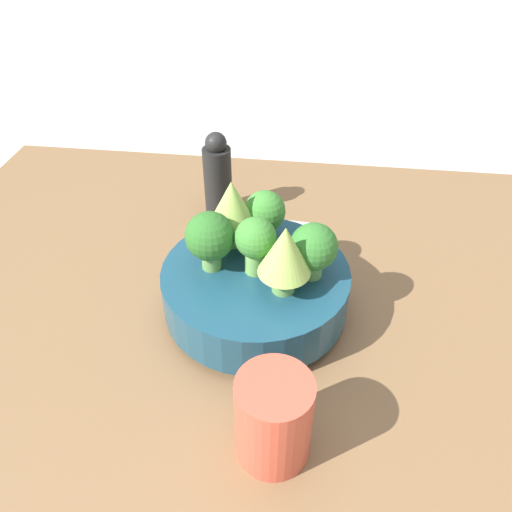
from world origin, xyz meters
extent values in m
plane|color=#ADA89E|center=(0.00, 0.00, 0.00)|extent=(6.00, 6.00, 0.00)
cube|color=brown|center=(0.00, 0.00, 0.02)|extent=(1.04, 0.85, 0.04)
cylinder|color=navy|center=(-0.03, 0.00, 0.04)|extent=(0.11, 0.11, 0.01)
cylinder|color=navy|center=(-0.03, 0.00, 0.08)|extent=(0.24, 0.24, 0.06)
cylinder|color=#7AB256|center=(0.01, -0.05, 0.12)|extent=(0.02, 0.02, 0.03)
cone|color=#93B751|center=(0.01, -0.05, 0.17)|extent=(0.07, 0.07, 0.07)
cylinder|color=#609347|center=(-0.06, 0.03, 0.12)|extent=(0.03, 0.03, 0.03)
cone|color=#93B751|center=(-0.06, 0.03, 0.17)|extent=(0.06, 0.06, 0.06)
cylinder|color=#609347|center=(-0.03, -0.07, 0.12)|extent=(0.02, 0.02, 0.02)
sphere|color=#387A2D|center=(-0.03, -0.07, 0.15)|extent=(0.06, 0.06, 0.06)
cylinder|color=#609347|center=(-0.10, 0.00, 0.12)|extent=(0.03, 0.03, 0.02)
sphere|color=#2D6B28|center=(-0.10, 0.00, 0.15)|extent=(0.06, 0.06, 0.06)
cylinder|color=#6BA34C|center=(-0.03, 0.00, 0.13)|extent=(0.03, 0.03, 0.03)
sphere|color=#387A2D|center=(-0.03, 0.00, 0.16)|extent=(0.05, 0.05, 0.05)
cylinder|color=#609347|center=(0.03, 0.00, 0.12)|extent=(0.02, 0.02, 0.03)
sphere|color=#286023|center=(0.03, 0.00, 0.16)|extent=(0.06, 0.06, 0.06)
cylinder|color=#C64C38|center=(-0.07, 0.19, 0.09)|extent=(0.08, 0.08, 0.10)
cylinder|color=black|center=(0.07, -0.23, 0.09)|extent=(0.05, 0.05, 0.12)
sphere|color=black|center=(0.07, -0.23, 0.16)|extent=(0.03, 0.03, 0.03)
cube|color=silver|center=(-0.03, -0.21, 0.04)|extent=(0.16, 0.02, 0.01)
camera|label=1|loc=(-0.09, 0.47, 0.52)|focal=35.00mm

